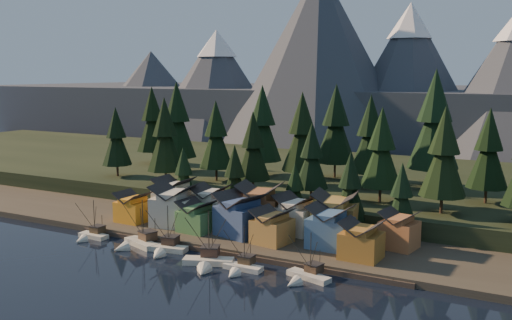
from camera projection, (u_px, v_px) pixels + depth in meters
The scene contains 44 objects.
ground at pixel (185, 278), 108.33m from camera, with size 500.00×500.00×0.00m, color black.
shore_strip at pixel (276, 225), 143.17m from camera, with size 400.00×50.00×1.50m, color #393329.
hillside at pixel (343, 182), 186.51m from camera, with size 420.00×100.00×6.00m, color black.
dock at pixel (229, 252), 122.67m from camera, with size 80.00×4.00×1.00m, color #483C33.
mountain_ridge at pixel (416, 97), 292.92m from camera, with size 560.00×190.00×90.00m.
boat_0 at pixel (91, 230), 133.55m from camera, with size 7.70×8.34×10.00m.
boat_1 at pixel (137, 237), 127.37m from camera, with size 10.35×10.86×11.68m.
boat_2 at pixel (165, 243), 123.41m from camera, with size 9.44×9.99×11.21m.
boat_3 at pixel (207, 255), 114.61m from camera, with size 10.97×11.48×12.18m.
boat_4 at pixel (241, 262), 111.69m from camera, with size 8.14×8.87×9.80m.
boat_5 at pixel (305, 271), 106.87m from camera, with size 9.52×9.96×9.97m.
house_front_0 at pixel (133, 206), 143.06m from camera, with size 7.77×7.38×7.49m.
house_front_1 at pixel (174, 204), 139.38m from camera, with size 11.19×10.87×10.10m.
house_front_2 at pixel (197, 215), 134.22m from camera, with size 8.20×8.25×7.40m.
house_front_3 at pixel (240, 213), 130.98m from camera, with size 11.67×11.35×9.83m.
house_front_4 at pixel (272, 225), 125.03m from camera, with size 8.57×9.07×7.62m.
house_front_5 at pixel (330, 225), 121.60m from camera, with size 8.96×8.19×9.20m.
house_front_6 at pixel (361, 239), 114.40m from camera, with size 8.14×7.74×7.80m.
house_back_0 at pixel (174, 195), 149.88m from camera, with size 9.16×8.80×9.84m.
house_back_1 at pixel (211, 203), 142.30m from camera, with size 8.86×8.96×9.33m.
house_back_2 at pixel (260, 204), 137.44m from camera, with size 11.70×11.04×10.75m.
house_back_3 at pixel (296, 213), 132.73m from camera, with size 10.09×9.29×9.02m.
house_back_4 at pixel (335, 214), 129.20m from camera, with size 10.82×10.50×10.43m.
house_back_5 at pixel (399, 229), 121.24m from camera, with size 8.26×8.33×8.07m.
tree_hill_0 at pixel (116, 138), 179.65m from camera, with size 9.45×9.45×22.00m.
tree_hill_1 at pixel (177, 123), 187.43m from camera, with size 12.81×12.81×29.83m.
tree_hill_2 at pixel (165, 137), 165.69m from camera, with size 11.03×11.03×25.68m.
tree_hill_3 at pixel (216, 137), 171.65m from camera, with size 10.51×10.51×24.48m.
tree_hill_4 at pixel (262, 126), 180.70m from camera, with size 12.39×12.39×28.87m.
tree_hill_5 at pixel (253, 148), 154.78m from camera, with size 9.63×9.63×22.42m.
tree_hill_6 at pixel (302, 135), 163.78m from camera, with size 11.72×11.72×27.31m.
tree_hill_7 at pixel (312, 158), 144.90m from camera, with size 8.67×8.67×20.20m.
tree_hill_8 at pixel (370, 137), 161.64m from camera, with size 11.41×11.41×26.57m.
tree_hill_9 at pixel (381, 150), 143.29m from camera, with size 10.42×10.42×24.27m.
tree_hill_10 at pixel (434, 123), 160.64m from camera, with size 14.52×14.52×33.83m.
tree_hill_11 at pixel (444, 155), 131.45m from camera, with size 10.83×10.83×25.24m.
tree_hill_12 at pixel (488, 151), 141.83m from camera, with size 10.37×10.37×24.15m.
tree_hill_15 at pixel (336, 127), 176.62m from camera, with size 12.56×12.56×29.25m.
tree_hill_16 at pixel (152, 122), 204.66m from camera, with size 11.91×11.91×27.74m.
tree_shore_0 at pixel (184, 175), 154.53m from camera, with size 7.50×7.50×17.48m.
tree_shore_1 at pixel (235, 177), 147.02m from camera, with size 8.11×8.11×18.90m.
tree_shore_2 at pixel (295, 191), 139.45m from camera, with size 6.68×6.68×15.55m.
tree_shore_3 at pixel (350, 188), 132.69m from camera, with size 8.19×8.19×19.09m.
tree_shore_4 at pixel (401, 197), 127.28m from camera, with size 7.50×7.50×17.47m.
Camera 1 is at (60.42, -85.29, 38.73)m, focal length 40.00 mm.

